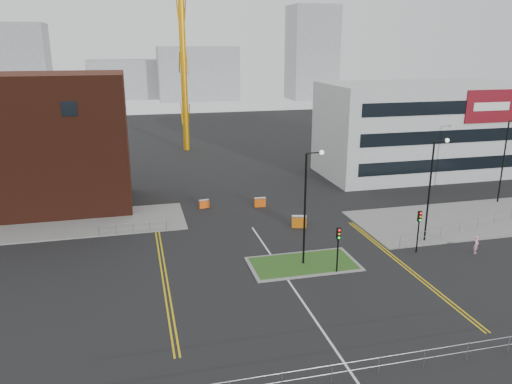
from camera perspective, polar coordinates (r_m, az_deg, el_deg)
The scene contains 28 objects.
ground at distance 32.87m, azimuth 6.73°, elevation -14.27°, with size 200.00×200.00×0.00m, color black.
pavement_left at distance 52.01m, azimuth -23.83°, elevation -3.66°, with size 28.00×8.00×0.12m, color slate.
pavement_right at distance 54.32m, azimuth 23.60°, elevation -2.80°, with size 24.00×10.00×0.12m, color slate.
island_kerb at distance 40.12m, azimuth 5.42°, elevation -8.18°, with size 8.60×4.60×0.08m, color slate.
grass_island at distance 40.11m, azimuth 5.42°, elevation -8.16°, with size 8.00×4.00×0.12m, color #29531B.
brick_building at distance 56.61m, azimuth -26.64°, elevation 4.71°, with size 24.20×10.07×14.24m.
office_block at distance 69.52m, azimuth 17.96°, elevation 6.86°, with size 25.00×12.20×12.00m.
streetlamp_island at distance 38.26m, azimuth 5.95°, elevation -0.82°, with size 1.46×0.36×9.18m.
streetlamp_right_near at distance 45.28m, azimuth 19.52°, elevation 1.06°, with size 1.46×0.36×9.18m.
streetlamp_right_far at distance 59.83m, azimuth 26.67°, elevation 3.85°, with size 1.46×0.36×9.18m.
traffic_light_island at distance 38.08m, azimuth 9.38°, elevation -5.59°, with size 0.28×0.33×3.65m.
traffic_light_right at distance 43.32m, azimuth 18.14°, elevation -3.45°, with size 0.28×0.33×3.65m.
railing_front at distance 27.85m, azimuth 11.33°, elevation -18.89°, with size 24.05×0.05×1.10m.
railing_left at distance 47.11m, azimuth -13.88°, elevation -3.84°, with size 6.05×0.05×1.10m.
railing_right at distance 51.35m, azimuth 24.01°, elevation -3.08°, with size 19.05×5.05×1.10m.
centre_line at distance 34.49m, azimuth 5.55°, elevation -12.63°, with size 0.15×30.00×0.01m, color silver.
yellow_left_a at distance 40.01m, azimuth -10.79°, elevation -8.54°, with size 0.12×24.00×0.01m, color gold.
yellow_left_b at distance 40.02m, azimuth -10.36°, elevation -8.51°, with size 0.12×24.00×0.01m, color gold.
yellow_right_a at distance 41.46m, azimuth 16.28°, elevation -8.02°, with size 0.12×20.00×0.01m, color gold.
yellow_right_b at distance 41.61m, azimuth 16.64°, elevation -7.96°, with size 0.12×20.00×0.01m, color gold.
skyline_a at distance 149.37m, azimuth -26.04°, elevation 12.75°, with size 18.00×12.00×22.00m, color gray.
skyline_b at distance 157.85m, azimuth -6.67°, elevation 13.30°, with size 24.00×12.00×16.00m, color gray.
skyline_c at distance 161.12m, azimuth 6.41°, elevation 15.50°, with size 14.00×12.00×28.00m, color gray.
skyline_d at distance 166.65m, azimuth -13.40°, elevation 12.45°, with size 30.00×12.00×12.00m, color gray.
pedestrian at distance 45.49m, azimuth 23.86°, elevation -5.54°, with size 0.56×0.37×1.54m, color pink.
barrier_left at distance 53.30m, azimuth -5.95°, elevation -1.32°, with size 1.11×0.52×0.90m.
barrier_mid at distance 53.38m, azimuth 0.46°, elevation -1.13°, with size 1.21×0.44×1.01m.
barrier_right at distance 47.60m, azimuth 4.94°, elevation -3.33°, with size 1.45×0.80×1.16m.
Camera 1 is at (-10.36, -26.28, 16.81)m, focal length 35.00 mm.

